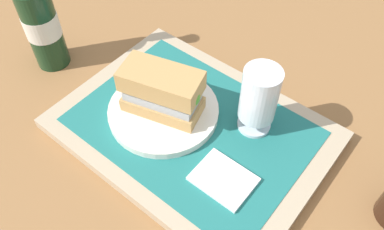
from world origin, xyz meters
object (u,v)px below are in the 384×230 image
Objects in this scene: sandwich at (164,92)px; beer_glass at (259,98)px; second_bottle at (39,19)px; plate at (163,111)px.

beer_glass is (0.13, 0.07, 0.01)m from sandwich.
second_bottle is at bearing -166.48° from beer_glass.
plate is 1.33× the size of sandwich.
sandwich is at bearing 4.93° from second_bottle.
second_bottle is at bearing -175.20° from plate.
beer_glass is 0.47× the size of second_bottle.
plate is 0.71× the size of second_bottle.
sandwich is 0.15m from beer_glass.
second_bottle reaches higher than plate.
sandwich reaches higher than plate.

